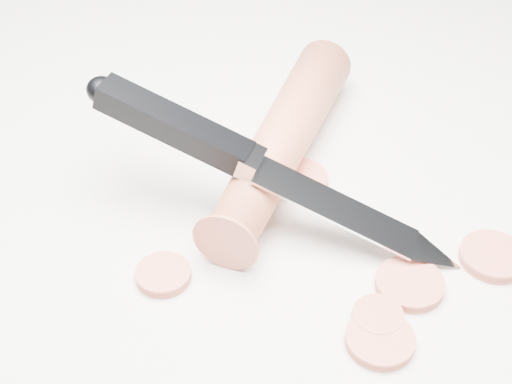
{
  "coord_description": "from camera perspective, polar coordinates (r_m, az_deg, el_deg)",
  "views": [
    {
      "loc": [
        -0.05,
        -0.35,
        0.31
      ],
      "look_at": [
        -0.04,
        -0.01,
        0.02
      ],
      "focal_mm": 50.0,
      "sensor_mm": 36.0,
      "label": 1
    }
  ],
  "objects": [
    {
      "name": "ground",
      "position": [
        0.47,
        5.24,
        -0.38
      ],
      "size": [
        2.4,
        2.4,
        0.0
      ],
      "primitive_type": "plane",
      "color": "silver",
      "rests_on": "ground"
    },
    {
      "name": "carrot",
      "position": [
        0.49,
        2.17,
        4.2
      ],
      "size": [
        0.11,
        0.21,
        0.04
      ],
      "primitive_type": "cylinder",
      "rotation": [
        1.57,
        0.0,
        -0.38
      ],
      "color": "#D05D3A",
      "rests_on": "ground"
    },
    {
      "name": "carrot_slice_0",
      "position": [
        0.45,
        18.42,
        -4.9
      ],
      "size": [
        0.04,
        0.04,
        0.01
      ],
      "primitive_type": "cylinder",
      "color": "#D55F46",
      "rests_on": "ground"
    },
    {
      "name": "carrot_slice_1",
      "position": [
        0.4,
        9.7,
        -9.82
      ],
      "size": [
        0.03,
        0.03,
        0.01
      ],
      "primitive_type": "cylinder",
      "color": "#D55F46",
      "rests_on": "ground"
    },
    {
      "name": "carrot_slice_2",
      "position": [
        0.42,
        12.19,
        -7.2
      ],
      "size": [
        0.04,
        0.04,
        0.01
      ],
      "primitive_type": "cylinder",
      "color": "#D55F46",
      "rests_on": "ground"
    },
    {
      "name": "carrot_slice_3",
      "position": [
        0.42,
        -7.41,
        -6.56
      ],
      "size": [
        0.03,
        0.03,
        0.01
      ],
      "primitive_type": "cylinder",
      "color": "#D55F46",
      "rests_on": "ground"
    },
    {
      "name": "carrot_slice_4",
      "position": [
        0.39,
        9.89,
        -11.56
      ],
      "size": [
        0.04,
        0.04,
        0.01
      ],
      "primitive_type": "cylinder",
      "color": "#D55F46",
      "rests_on": "ground"
    },
    {
      "name": "carrot_slice_5",
      "position": [
        0.48,
        3.39,
        1.03
      ],
      "size": [
        0.04,
        0.04,
        0.01
      ],
      "primitive_type": "cylinder",
      "color": "#D55F46",
      "rests_on": "ground"
    },
    {
      "name": "kitchen_knife",
      "position": [
        0.43,
        1.31,
        1.9
      ],
      "size": [
        0.24,
        0.12,
        0.08
      ],
      "primitive_type": null,
      "color": "silver",
      "rests_on": "ground"
    }
  ]
}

